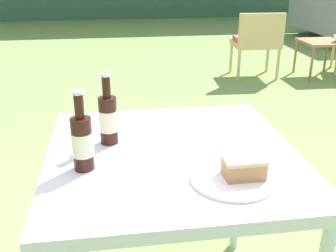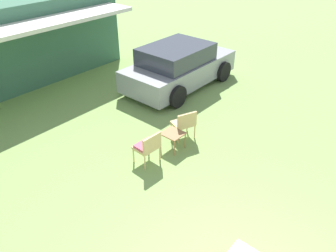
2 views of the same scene
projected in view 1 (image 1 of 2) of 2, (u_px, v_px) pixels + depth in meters
name	position (u px, v px, depth m)	size (l,w,h in m)	color
wicker_chair_cushioned	(257.00, 40.00, 4.71)	(0.56, 0.47, 0.79)	tan
garden_side_table	(321.00, 45.00, 4.77)	(0.47, 0.49, 0.44)	#996B42
patio_table	(172.00, 171.00, 1.34)	(0.82, 0.82, 0.75)	silver
cake_on_plate	(238.00, 173.00, 1.13)	(0.25, 0.25, 0.07)	white
cola_bottle_near	(108.00, 118.00, 1.34)	(0.06, 0.06, 0.25)	black
cola_bottle_far	(82.00, 141.00, 1.17)	(0.06, 0.06, 0.25)	black
fork	(219.00, 181.00, 1.12)	(0.16, 0.07, 0.01)	silver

